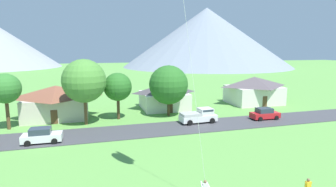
{
  "coord_description": "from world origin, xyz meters",
  "views": [
    {
      "loc": [
        -6.91,
        -2.82,
        10.48
      ],
      "look_at": [
        -0.26,
        20.47,
        6.46
      ],
      "focal_mm": 29.17,
      "sensor_mm": 36.0,
      "label": 1
    }
  ],
  "objects_px": {
    "house_leftmost": "(254,90)",
    "pickup_truck_white_west_side": "(199,116)",
    "tree_center": "(84,81)",
    "tree_left_of_center": "(5,89)",
    "house_left_center": "(57,101)",
    "parked_car_red_mid_west": "(265,114)",
    "house_right_center": "(164,96)",
    "parked_car_white_mid_east": "(42,136)",
    "tree_near_right": "(118,87)",
    "tree_near_left": "(169,85)"
  },
  "relations": [
    {
      "from": "house_right_center",
      "to": "house_leftmost",
      "type": "bearing_deg",
      "value": -1.39
    },
    {
      "from": "parked_car_white_mid_east",
      "to": "house_right_center",
      "type": "bearing_deg",
      "value": 37.33
    },
    {
      "from": "house_leftmost",
      "to": "tree_center",
      "type": "bearing_deg",
      "value": -167.93
    },
    {
      "from": "tree_near_left",
      "to": "pickup_truck_white_west_side",
      "type": "distance_m",
      "value": 7.15
    },
    {
      "from": "tree_left_of_center",
      "to": "parked_car_red_mid_west",
      "type": "relative_size",
      "value": 1.73
    },
    {
      "from": "house_leftmost",
      "to": "tree_near_right",
      "type": "distance_m",
      "value": 26.71
    },
    {
      "from": "parked_car_red_mid_west",
      "to": "tree_near_right",
      "type": "bearing_deg",
      "value": 163.34
    },
    {
      "from": "pickup_truck_white_west_side",
      "to": "tree_center",
      "type": "bearing_deg",
      "value": 166.87
    },
    {
      "from": "tree_left_of_center",
      "to": "house_left_center",
      "type": "bearing_deg",
      "value": 40.99
    },
    {
      "from": "house_left_center",
      "to": "tree_near_right",
      "type": "relative_size",
      "value": 1.4
    },
    {
      "from": "tree_near_right",
      "to": "parked_car_red_mid_west",
      "type": "height_order",
      "value": "tree_near_right"
    },
    {
      "from": "house_leftmost",
      "to": "parked_car_red_mid_west",
      "type": "bearing_deg",
      "value": -115.55
    },
    {
      "from": "house_leftmost",
      "to": "pickup_truck_white_west_side",
      "type": "relative_size",
      "value": 1.89
    },
    {
      "from": "tree_left_of_center",
      "to": "house_leftmost",
      "type": "bearing_deg",
      "value": 8.69
    },
    {
      "from": "parked_car_red_mid_west",
      "to": "pickup_truck_white_west_side",
      "type": "relative_size",
      "value": 0.8
    },
    {
      "from": "house_left_center",
      "to": "house_right_center",
      "type": "relative_size",
      "value": 1.18
    },
    {
      "from": "house_right_center",
      "to": "parked_car_red_mid_west",
      "type": "distance_m",
      "value": 16.97
    },
    {
      "from": "house_right_center",
      "to": "parked_car_red_mid_west",
      "type": "bearing_deg",
      "value": -42.98
    },
    {
      "from": "house_right_center",
      "to": "pickup_truck_white_west_side",
      "type": "relative_size",
      "value": 1.56
    },
    {
      "from": "house_right_center",
      "to": "pickup_truck_white_west_side",
      "type": "distance_m",
      "value": 10.92
    },
    {
      "from": "house_leftmost",
      "to": "parked_car_white_mid_east",
      "type": "height_order",
      "value": "house_leftmost"
    },
    {
      "from": "parked_car_white_mid_east",
      "to": "pickup_truck_white_west_side",
      "type": "height_order",
      "value": "pickup_truck_white_west_side"
    },
    {
      "from": "house_left_center",
      "to": "tree_center",
      "type": "height_order",
      "value": "tree_center"
    },
    {
      "from": "house_left_center",
      "to": "parked_car_white_mid_east",
      "type": "distance_m",
      "value": 11.81
    },
    {
      "from": "tree_near_left",
      "to": "parked_car_white_mid_east",
      "type": "bearing_deg",
      "value": -154.35
    },
    {
      "from": "parked_car_white_mid_east",
      "to": "pickup_truck_white_west_side",
      "type": "relative_size",
      "value": 0.8
    },
    {
      "from": "pickup_truck_white_west_side",
      "to": "house_left_center",
      "type": "bearing_deg",
      "value": 156.09
    },
    {
      "from": "house_right_center",
      "to": "tree_near_left",
      "type": "bearing_deg",
      "value": -97.59
    },
    {
      "from": "tree_center",
      "to": "pickup_truck_white_west_side",
      "type": "relative_size",
      "value": 1.72
    },
    {
      "from": "tree_near_right",
      "to": "parked_car_red_mid_west",
      "type": "bearing_deg",
      "value": -16.66
    },
    {
      "from": "tree_left_of_center",
      "to": "tree_near_right",
      "type": "bearing_deg",
      "value": 5.3
    },
    {
      "from": "house_leftmost",
      "to": "tree_center",
      "type": "distance_m",
      "value": 31.7
    },
    {
      "from": "tree_near_left",
      "to": "parked_car_red_mid_west",
      "type": "distance_m",
      "value": 15.02
    },
    {
      "from": "house_leftmost",
      "to": "pickup_truck_white_west_side",
      "type": "xyz_separation_m",
      "value": [
        -15.4,
        -10.18,
        -1.61
      ]
    },
    {
      "from": "tree_left_of_center",
      "to": "tree_near_right",
      "type": "relative_size",
      "value": 1.05
    },
    {
      "from": "parked_car_red_mid_west",
      "to": "parked_car_white_mid_east",
      "type": "distance_m",
      "value": 30.24
    },
    {
      "from": "tree_near_right",
      "to": "parked_car_white_mid_east",
      "type": "relative_size",
      "value": 1.65
    },
    {
      "from": "parked_car_white_mid_east",
      "to": "tree_left_of_center",
      "type": "bearing_deg",
      "value": 125.98
    },
    {
      "from": "house_right_center",
      "to": "tree_center",
      "type": "relative_size",
      "value": 0.91
    },
    {
      "from": "house_leftmost",
      "to": "tree_left_of_center",
      "type": "distance_m",
      "value": 41.08
    },
    {
      "from": "tree_near_left",
      "to": "tree_near_right",
      "type": "height_order",
      "value": "tree_near_left"
    },
    {
      "from": "tree_left_of_center",
      "to": "parked_car_red_mid_west",
      "type": "distance_m",
      "value": 35.84
    },
    {
      "from": "house_leftmost",
      "to": "tree_center",
      "type": "relative_size",
      "value": 1.1
    },
    {
      "from": "tree_center",
      "to": "house_leftmost",
      "type": "bearing_deg",
      "value": 12.07
    },
    {
      "from": "tree_left_of_center",
      "to": "parked_car_red_mid_west",
      "type": "height_order",
      "value": "tree_left_of_center"
    },
    {
      "from": "house_right_center",
      "to": "tree_left_of_center",
      "type": "xyz_separation_m",
      "value": [
        -22.84,
        -6.62,
        3.09
      ]
    },
    {
      "from": "house_left_center",
      "to": "parked_car_white_mid_east",
      "type": "bearing_deg",
      "value": -91.95
    },
    {
      "from": "tree_near_left",
      "to": "tree_near_right",
      "type": "xyz_separation_m",
      "value": [
        -7.77,
        0.08,
        -0.03
      ]
    },
    {
      "from": "house_leftmost",
      "to": "house_right_center",
      "type": "relative_size",
      "value": 1.21
    },
    {
      "from": "tree_near_left",
      "to": "parked_car_red_mid_west",
      "type": "relative_size",
      "value": 1.87
    }
  ]
}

